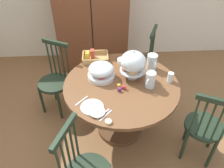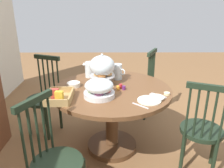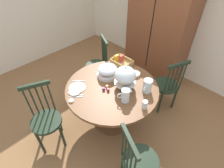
{
  "view_description": "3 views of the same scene",
  "coord_description": "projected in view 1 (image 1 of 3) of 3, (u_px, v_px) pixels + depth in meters",
  "views": [
    {
      "loc": [
        -0.09,
        -1.9,
        2.25
      ],
      "look_at": [
        0.02,
        -0.04,
        0.74
      ],
      "focal_mm": 35.85,
      "sensor_mm": 36.0,
      "label": 1
    },
    {
      "loc": [
        -2.09,
        -0.03,
        1.63
      ],
      "look_at": [
        0.12,
        -0.04,
        0.79
      ],
      "focal_mm": 36.38,
      "sensor_mm": 36.0,
      "label": 2
    },
    {
      "loc": [
        1.34,
        -1.26,
        2.32
      ],
      "look_at": [
        0.12,
        -0.04,
        0.79
      ],
      "focal_mm": 28.06,
      "sensor_mm": 36.0,
      "label": 3
    }
  ],
  "objects": [
    {
      "name": "table_knife",
      "position": [
        103.0,
        114.0,
        2.05
      ],
      "size": [
        0.12,
        0.14,
        0.01
      ],
      "primitive_type": "cube",
      "rotation": [
        0.0,
        0.0,
        3.97
      ],
      "color": "silver",
      "rests_on": "dining_table"
    },
    {
      "name": "cereal_basket",
      "position": [
        94.0,
        57.0,
        2.75
      ],
      "size": [
        0.32,
        0.24,
        0.12
      ],
      "color": "tan",
      "rests_on": "dining_table"
    },
    {
      "name": "orange_juice_pitcher",
      "position": [
        152.0,
        63.0,
        2.57
      ],
      "size": [
        0.12,
        0.2,
        0.18
      ],
      "color": "silver",
      "rests_on": "dining_table"
    },
    {
      "name": "pastry_stand_with_dome",
      "position": [
        133.0,
        62.0,
        2.36
      ],
      "size": [
        0.28,
        0.28,
        0.34
      ],
      "color": "silver",
      "rests_on": "dining_table"
    },
    {
      "name": "drinking_glass",
      "position": [
        170.0,
        77.0,
        2.4
      ],
      "size": [
        0.06,
        0.06,
        0.11
      ],
      "primitive_type": "cylinder",
      "color": "silver",
      "rests_on": "dining_table"
    },
    {
      "name": "windsor_chair_far_side",
      "position": [
        204.0,
        128.0,
        2.29
      ],
      "size": [
        0.44,
        0.44,
        0.97
      ],
      "color": "#1E2D1E",
      "rests_on": "ground_plane"
    },
    {
      "name": "dinner_fork",
      "position": [
        106.0,
        116.0,
        2.04
      ],
      "size": [
        0.12,
        0.14,
        0.01
      ],
      "primitive_type": "cube",
      "rotation": [
        0.0,
        0.0,
        3.97
      ],
      "color": "silver",
      "rests_on": "dining_table"
    },
    {
      "name": "jam_jar_strawberry",
      "position": [
        124.0,
        88.0,
        2.32
      ],
      "size": [
        0.04,
        0.04,
        0.04
      ],
      "primitive_type": "cylinder",
      "color": "#B7282D",
      "rests_on": "dining_table"
    },
    {
      "name": "cereal_bowl",
      "position": [
        123.0,
        61.0,
        2.71
      ],
      "size": [
        0.14,
        0.14,
        0.04
      ],
      "primitive_type": "cylinder",
      "color": "white",
      "rests_on": "dining_table"
    },
    {
      "name": "china_plate_small",
      "position": [
        97.0,
        112.0,
        2.05
      ],
      "size": [
        0.15,
        0.15,
        0.01
      ],
      "primitive_type": "cylinder",
      "color": "white",
      "rests_on": "china_plate_large"
    },
    {
      "name": "wooden_armoire",
      "position": [
        92.0,
        9.0,
        3.43
      ],
      "size": [
        1.18,
        0.6,
        1.96
      ],
      "color": "brown",
      "rests_on": "ground_plane"
    },
    {
      "name": "jam_jar_apricot",
      "position": [
        119.0,
        86.0,
        2.34
      ],
      "size": [
        0.04,
        0.04,
        0.04
      ],
      "primitive_type": "cylinder",
      "color": "orange",
      "rests_on": "dining_table"
    },
    {
      "name": "soup_spoon",
      "position": [
        82.0,
        101.0,
        2.19
      ],
      "size": [
        0.12,
        0.14,
        0.01
      ],
      "primitive_type": "cube",
      "rotation": [
        0.0,
        0.0,
        3.97
      ],
      "color": "silver",
      "rests_on": "dining_table"
    },
    {
      "name": "ground_plane",
      "position": [
        110.0,
        126.0,
        2.9
      ],
      "size": [
        10.0,
        10.0,
        0.0
      ],
      "primitive_type": "plane",
      "color": "brown"
    },
    {
      "name": "windsor_chair_near_window",
      "position": [
        141.0,
        62.0,
        3.25
      ],
      "size": [
        0.43,
        0.43,
        0.97
      ],
      "color": "#1E2D1E",
      "rests_on": "ground_plane"
    },
    {
      "name": "fruit_platter_covered",
      "position": [
        101.0,
        71.0,
        2.43
      ],
      "size": [
        0.3,
        0.3,
        0.18
      ],
      "color": "silver",
      "rests_on": "dining_table"
    },
    {
      "name": "butter_dish",
      "position": [
        108.0,
        122.0,
        1.97
      ],
      "size": [
        0.06,
        0.06,
        0.02
      ],
      "primitive_type": "cylinder",
      "color": "beige",
      "rests_on": "dining_table"
    },
    {
      "name": "dining_table",
      "position": [
        121.0,
        98.0,
        2.53
      ],
      "size": [
        1.24,
        1.24,
        0.74
      ],
      "color": "brown",
      "rests_on": "ground_plane"
    },
    {
      "name": "milk_pitcher",
      "position": [
        150.0,
        80.0,
        2.31
      ],
      "size": [
        0.13,
        0.16,
        0.18
      ],
      "color": "silver",
      "rests_on": "dining_table"
    },
    {
      "name": "windsor_chair_by_cabinet",
      "position": [
        55.0,
        82.0,
        2.89
      ],
      "size": [
        0.45,
        0.45,
        0.97
      ],
      "color": "#1E2D1E",
      "rests_on": "ground_plane"
    },
    {
      "name": "jam_jar_grape",
      "position": [
        119.0,
        90.0,
        2.29
      ],
      "size": [
        0.04,
        0.04,
        0.04
      ],
      "primitive_type": "cylinder",
      "color": "#5B2366",
      "rests_on": "dining_table"
    },
    {
      "name": "china_plate_large",
      "position": [
        92.0,
        107.0,
        2.12
      ],
      "size": [
        0.22,
        0.22,
        0.01
      ],
      "primitive_type": "cylinder",
      "color": "white",
      "rests_on": "dining_table"
    }
  ]
}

